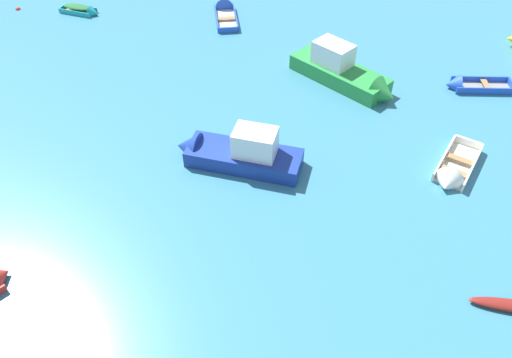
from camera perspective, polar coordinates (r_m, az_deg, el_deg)
name	(u,v)px	position (r m, az deg, el deg)	size (l,w,h in m)	color
rowboat_blue_midfield_left	(225,10)	(38.23, -3.62, 18.78)	(2.90, 4.56, 1.32)	beige
rowboat_turquoise_far_left	(83,10)	(40.03, -19.24, 17.86)	(3.06, 1.23, 0.92)	#99754C
motor_launch_green_cluster_inner	(346,73)	(30.02, 10.32, 11.88)	(6.85, 5.03, 2.57)	#288C3D
rowboat_white_distant_center	(452,175)	(25.07, 21.59, 0.46)	(2.53, 4.22, 1.33)	beige
rowboat_blue_near_camera	(465,85)	(31.85, 22.92, 9.88)	(4.04, 2.07, 1.17)	gray
motor_launch_deep_blue_outer_right	(236,152)	(23.85, -2.35, 3.10)	(6.20, 1.95, 2.49)	navy
mooring_buoy_far_field	(18,9)	(42.58, -25.68, 17.17)	(0.36, 0.36, 0.36)	red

